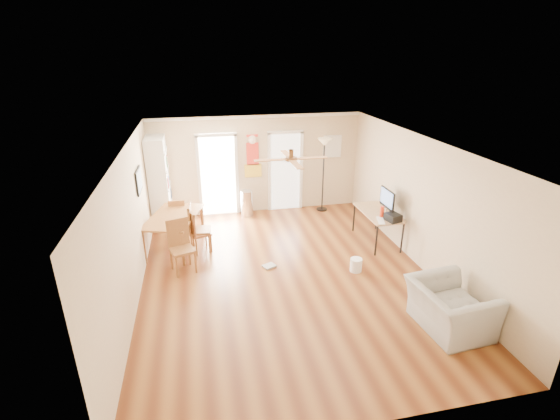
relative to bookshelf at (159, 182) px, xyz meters
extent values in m
plane|color=brown|center=(2.51, -3.13, -1.11)|extent=(7.00, 7.00, 0.00)
cube|color=red|center=(2.38, 0.35, 0.44)|extent=(0.46, 0.03, 1.10)
cube|color=white|center=(4.56, 0.34, 0.59)|extent=(0.50, 0.04, 0.60)
cube|color=black|center=(-0.22, -1.73, 0.59)|extent=(0.04, 0.66, 0.48)
cylinder|color=silver|center=(2.15, 0.07, -0.76)|extent=(0.41, 0.41, 0.70)
cube|color=white|center=(4.71, -2.56, -0.38)|extent=(0.25, 0.43, 0.02)
cube|color=black|center=(4.96, -2.61, -0.31)|extent=(0.33, 0.36, 0.16)
cylinder|color=red|center=(4.81, -2.38, -0.26)|extent=(0.09, 0.09, 0.25)
cylinder|color=white|center=(3.91, -3.26, -0.98)|extent=(0.27, 0.27, 0.27)
cube|color=#A0A09B|center=(2.24, -2.74, -1.10)|extent=(0.31, 0.28, 0.04)
imported|color=#A9AAA5|center=(4.66, -5.22, -0.73)|extent=(1.11, 1.25, 0.76)
camera|label=1|loc=(0.98, -9.77, 3.03)|focal=25.60mm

